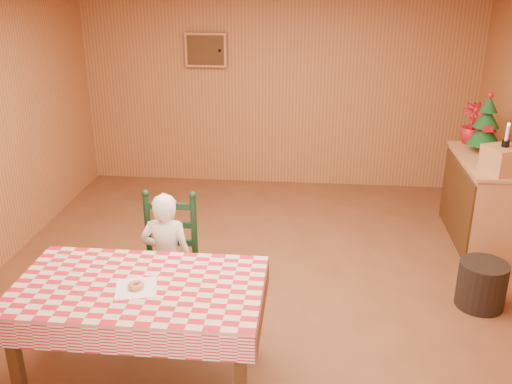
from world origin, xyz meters
TOP-DOWN VIEW (x-y plane):
  - ground at (0.00, 0.00)m, footprint 6.00×6.00m
  - cabin_walls at (-0.00, 0.53)m, footprint 5.10×6.05m
  - dining_table at (-0.65, -1.07)m, footprint 1.66×0.96m
  - ladder_chair at (-0.65, -0.28)m, footprint 0.44×0.40m
  - seated_child at (-0.65, -0.34)m, footprint 0.41×0.27m
  - napkin at (-0.65, -1.12)m, footprint 0.32×0.32m
  - donut at (-0.65, -1.12)m, footprint 0.11×0.11m
  - shelf_unit at (2.21, 1.37)m, footprint 0.54×1.24m
  - crate at (2.22, 0.97)m, footprint 0.39×0.39m
  - christmas_tree at (2.22, 1.62)m, footprint 0.34×0.34m
  - flower_arrangement at (2.17, 1.92)m, footprint 0.29×0.29m
  - candle_set at (2.22, 0.97)m, footprint 0.07×0.07m
  - storage_bin at (1.93, 0.14)m, footprint 0.48×0.48m

SIDE VIEW (x-z plane):
  - ground at x=0.00m, z-range 0.00..0.00m
  - storage_bin at x=1.93m, z-range 0.00..0.41m
  - shelf_unit at x=2.21m, z-range 0.00..0.93m
  - ladder_chair at x=-0.65m, z-range -0.04..1.04m
  - seated_child at x=-0.65m, z-range 0.00..1.12m
  - dining_table at x=-0.65m, z-range 0.30..1.07m
  - napkin at x=-0.65m, z-range 0.77..0.77m
  - donut at x=-0.65m, z-range 0.77..0.81m
  - crate at x=2.22m, z-range 0.93..1.18m
  - flower_arrangement at x=2.17m, z-range 0.93..1.37m
  - christmas_tree at x=2.22m, z-range 0.90..1.52m
  - candle_set at x=2.22m, z-range 1.13..1.36m
  - cabin_walls at x=0.00m, z-range 0.50..3.15m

